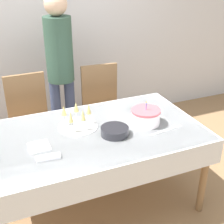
# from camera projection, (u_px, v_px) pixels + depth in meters

# --- Properties ---
(ground_plane) EXTENTS (12.00, 12.00, 0.00)m
(ground_plane) POSITION_uv_depth(u_px,v_px,m) (96.00, 202.00, 2.82)
(ground_plane) COLOR #93704C
(wall_back) EXTENTS (8.00, 0.05, 2.70)m
(wall_back) POSITION_uv_depth(u_px,v_px,m) (45.00, 20.00, 3.56)
(wall_back) COLOR silver
(wall_back) RESTS_ON ground_plane
(dining_table) EXTENTS (1.75, 1.02, 0.73)m
(dining_table) POSITION_uv_depth(u_px,v_px,m) (95.00, 142.00, 2.54)
(dining_table) COLOR white
(dining_table) RESTS_ON ground_plane
(dining_chair_far_left) EXTENTS (0.43, 0.43, 0.97)m
(dining_chair_far_left) POSITION_uv_depth(u_px,v_px,m) (30.00, 119.00, 3.13)
(dining_chair_far_left) COLOR olive
(dining_chair_far_left) RESTS_ON ground_plane
(dining_chair_far_right) EXTENTS (0.45, 0.45, 0.97)m
(dining_chair_far_right) POSITION_uv_depth(u_px,v_px,m) (103.00, 106.00, 3.40)
(dining_chair_far_right) COLOR olive
(dining_chair_far_right) RESTS_ON ground_plane
(birthday_cake) EXTENTS (0.24, 0.24, 0.20)m
(birthday_cake) POSITION_uv_depth(u_px,v_px,m) (146.00, 117.00, 2.60)
(birthday_cake) COLOR white
(birthday_cake) RESTS_ON dining_table
(champagne_tray) EXTENTS (0.33, 0.33, 0.18)m
(champagne_tray) POSITION_uv_depth(u_px,v_px,m) (77.00, 118.00, 2.54)
(champagne_tray) COLOR silver
(champagne_tray) RESTS_ON dining_table
(plate_stack_main) EXTENTS (0.22, 0.22, 0.06)m
(plate_stack_main) POSITION_uv_depth(u_px,v_px,m) (115.00, 131.00, 2.44)
(plate_stack_main) COLOR black
(plate_stack_main) RESTS_ON dining_table
(cake_knife) EXTENTS (0.30, 0.06, 0.00)m
(cake_knife) POSITION_uv_depth(u_px,v_px,m) (166.00, 130.00, 2.51)
(cake_knife) COLOR silver
(cake_knife) RESTS_ON dining_table
(fork_pile) EXTENTS (0.17, 0.07, 0.02)m
(fork_pile) POSITION_uv_depth(u_px,v_px,m) (48.00, 157.00, 2.15)
(fork_pile) COLOR silver
(fork_pile) RESTS_ON dining_table
(napkin_pile) EXTENTS (0.15, 0.15, 0.01)m
(napkin_pile) POSITION_uv_depth(u_px,v_px,m) (39.00, 146.00, 2.29)
(napkin_pile) COLOR white
(napkin_pile) RESTS_ON dining_table
(person_standing) EXTENTS (0.28, 0.28, 1.71)m
(person_standing) POSITION_uv_depth(u_px,v_px,m) (60.00, 61.00, 3.21)
(person_standing) COLOR #3F4C72
(person_standing) RESTS_ON ground_plane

